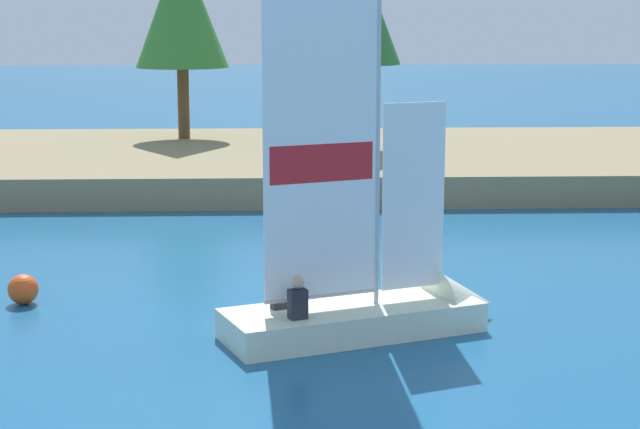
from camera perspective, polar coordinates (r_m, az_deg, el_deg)
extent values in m
cube|color=#897A56|center=(34.38, -1.46, 2.81)|extent=(80.00, 12.29, 0.88)
cylinder|color=brown|center=(37.38, -7.31, 5.94)|extent=(0.40, 0.40, 2.45)
cone|color=#387F33|center=(37.25, -7.44, 11.03)|extent=(3.20, 3.20, 4.20)
cylinder|color=brown|center=(34.28, 1.41, 5.80)|extent=(0.41, 0.41, 2.70)
cube|color=silver|center=(17.52, 1.76, -5.67)|extent=(4.49, 2.92, 0.49)
cone|color=silver|center=(18.49, 7.74, -4.88)|extent=(1.47, 1.63, 1.34)
cylinder|color=#B7B7BC|center=(17.09, 3.11, 4.31)|extent=(0.08, 0.08, 5.59)
cube|color=white|center=(16.69, 0.09, 4.05)|extent=(1.84, 0.74, 5.02)
cube|color=red|center=(16.74, 0.09, 2.77)|extent=(1.66, 0.67, 0.60)
cube|color=white|center=(17.55, 5.02, 0.98)|extent=(1.07, 0.44, 3.08)
cylinder|color=#B7B7BC|center=(17.17, 0.09, -4.40)|extent=(1.85, 0.76, 0.06)
cube|color=#26262D|center=(16.67, -1.20, -4.81)|extent=(0.33, 0.29, 0.47)
sphere|color=tan|center=(16.58, -1.20, -3.66)|extent=(0.20, 0.20, 0.20)
cube|color=#26262D|center=(17.23, -2.15, -4.18)|extent=(0.33, 0.29, 0.54)
sphere|color=tan|center=(17.14, -2.16, -2.96)|extent=(0.20, 0.20, 0.20)
sphere|color=#E54C19|center=(20.03, -15.59, -3.87)|extent=(0.55, 0.55, 0.55)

